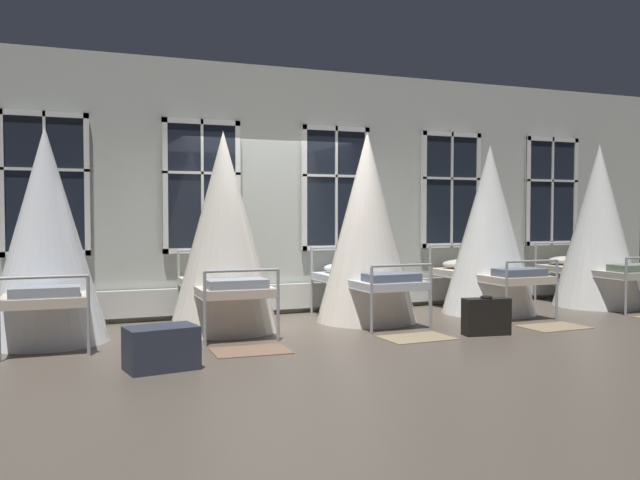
{
  "coord_description": "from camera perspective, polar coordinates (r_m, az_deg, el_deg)",
  "views": [
    {
      "loc": [
        -2.93,
        -8.08,
        1.46
      ],
      "look_at": [
        0.32,
        0.06,
        1.1
      ],
      "focal_mm": 37.88,
      "sensor_mm": 36.0,
      "label": 1
    }
  ],
  "objects": [
    {
      "name": "back_wall_with_windows",
      "position": [
        9.77,
        -4.31,
        4.17
      ],
      "size": [
        14.14,
        0.1,
        3.55
      ],
      "primitive_type": "cube",
      "color": "#B2B7AD",
      "rests_on": "ground"
    },
    {
      "name": "cot_fourth",
      "position": [
        9.08,
        3.98,
        0.93
      ],
      "size": [
        1.35,
        1.93,
        2.54
      ],
      "rotation": [
        0.0,
        0.0,
        1.6
      ],
      "color": "#9EA3A8",
      "rests_on": "ground"
    },
    {
      "name": "ground",
      "position": [
        8.72,
        -1.82,
        -7.31
      ],
      "size": [
        26.28,
        26.28,
        0.0
      ],
      "primitive_type": "plane",
      "color": "brown"
    },
    {
      "name": "rug_fourth",
      "position": [
        8.0,
        8.16,
        -8.17
      ],
      "size": [
        0.82,
        0.59,
        0.01
      ],
      "primitive_type": "cube",
      "rotation": [
        0.0,
        0.0,
        0.03
      ],
      "color": "#8E7A5B",
      "rests_on": "ground"
    },
    {
      "name": "window_bank",
      "position": [
        9.66,
        -4.08,
        -0.23
      ],
      "size": [
        11.06,
        0.1,
        2.67
      ],
      "color": "black",
      "rests_on": "ground"
    },
    {
      "name": "cot_fifth",
      "position": [
        10.09,
        14.1,
        0.71
      ],
      "size": [
        1.35,
        1.92,
        2.44
      ],
      "rotation": [
        0.0,
        0.0,
        1.58
      ],
      "color": "#9EA3A8",
      "rests_on": "ground"
    },
    {
      "name": "travel_trunk",
      "position": [
        6.51,
        -13.26,
        -8.87
      ],
      "size": [
        0.69,
        0.49,
        0.4
      ],
      "primitive_type": "cube",
      "rotation": [
        0.0,
        0.0,
        0.16
      ],
      "color": "#2D3342",
      "rests_on": "ground"
    },
    {
      "name": "suitcase_dark",
      "position": [
        8.33,
        13.86,
        -6.28
      ],
      "size": [
        0.58,
        0.29,
        0.47
      ],
      "rotation": [
        0.0,
        0.0,
        -0.15
      ],
      "color": "black",
      "rests_on": "ground"
    },
    {
      "name": "cot_sixth",
      "position": [
        11.39,
        22.45,
        0.99
      ],
      "size": [
        1.35,
        1.93,
        2.52
      ],
      "rotation": [
        0.0,
        0.0,
        1.59
      ],
      "color": "#9EA3A8",
      "rests_on": "ground"
    },
    {
      "name": "cot_second",
      "position": [
        8.16,
        -22.12,
        0.21
      ],
      "size": [
        1.35,
        1.93,
        2.43
      ],
      "rotation": [
        0.0,
        0.0,
        1.55
      ],
      "color": "#9EA3A8",
      "rests_on": "ground"
    },
    {
      "name": "rug_fifth",
      "position": [
        9.15,
        19.15,
        -6.95
      ],
      "size": [
        0.81,
        0.58,
        0.01
      ],
      "primitive_type": "cube",
      "rotation": [
        0.0,
        0.0,
        0.03
      ],
      "color": "#8E7A5B",
      "rests_on": "ground"
    },
    {
      "name": "cot_third",
      "position": [
        8.41,
        -8.14,
        0.52
      ],
      "size": [
        1.35,
        1.93,
        2.46
      ],
      "rotation": [
        0.0,
        0.0,
        1.55
      ],
      "color": "#9EA3A8",
      "rests_on": "ground"
    },
    {
      "name": "rug_third",
      "position": [
        7.23,
        -5.88,
        -9.29
      ],
      "size": [
        0.83,
        0.6,
        0.01
      ],
      "primitive_type": "cube",
      "rotation": [
        0.0,
        0.0,
        -0.05
      ],
      "color": "brown",
      "rests_on": "ground"
    }
  ]
}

